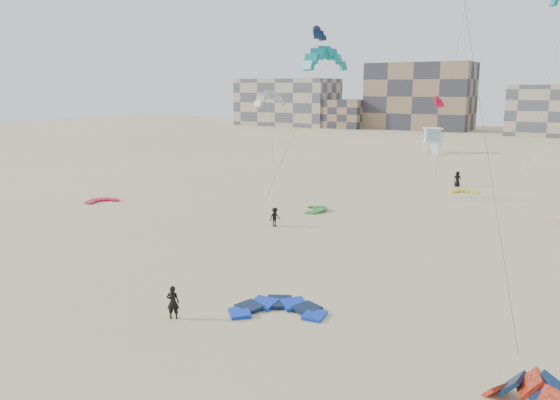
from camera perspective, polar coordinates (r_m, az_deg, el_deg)
The scene contains 16 objects.
ground at distance 25.58m, azimuth -9.24°, elevation -14.26°, with size 320.00×320.00×0.00m, color tan.
kite_ground_blue at distance 28.14m, azimuth -0.25°, elevation -11.62°, with size 4.33×4.52×0.57m, color #152CEA, non-canonical shape.
kite_ground_red at distance 57.25m, azimuth -18.11°, elevation -0.18°, with size 2.93×3.10×0.41m, color #E70639, non-canonical shape.
kite_ground_green at distance 50.61m, azimuth 3.66°, elevation -1.11°, with size 2.95×3.10×0.62m, color #1E7D27, non-canonical shape.
kite_ground_yellow at distance 62.54m, azimuth 18.64°, elevation 0.74°, with size 2.74×2.88×0.38m, color yellow, non-canonical shape.
kitesurfer_main at distance 27.58m, azimuth -11.13°, elevation -10.44°, with size 0.62×0.40×1.69m, color black.
kitesurfer_c at distance 44.58m, azimuth -0.54°, elevation -1.79°, with size 1.02×0.58×1.57m, color black.
kitesurfer_e at distance 65.93m, azimuth 18.04°, elevation 2.10°, with size 0.87×0.57×1.79m, color black.
kite_fly_teal_a at distance 45.86m, azimuth 4.76°, elevation 14.24°, with size 8.16×5.13×13.71m.
kite_fly_grey at distance 56.46m, azimuth -1.02°, elevation 10.35°, with size 4.31×4.49×10.09m.
kite_fly_navy at distance 75.67m, azimuth 4.12°, elevation 16.88°, with size 5.17×7.09×18.52m.
kite_fly_red at distance 81.93m, azimuth 16.27°, elevation 9.73°, with size 3.62×5.94×9.44m.
lifeguard_tower_far at distance 99.88m, azimuth 15.60°, elevation 6.01°, with size 4.12×6.54×4.37m.
condo_west_a at distance 170.29m, azimuth 0.77°, elevation 10.18°, with size 30.00×15.00×14.00m, color tan.
condo_west_b at distance 158.05m, azimuth 14.41°, elevation 10.44°, with size 28.00×14.00×18.00m, color #82674E.
condo_fill_left at distance 159.52m, azimuth 6.72°, elevation 8.93°, with size 12.00×10.00×8.00m, color #82674E.
Camera 1 is at (15.02, -17.49, 11.07)m, focal length 35.00 mm.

